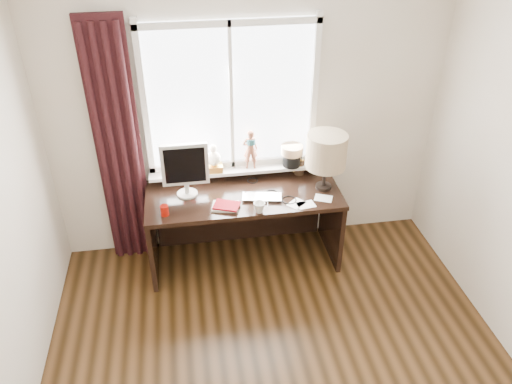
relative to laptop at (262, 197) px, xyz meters
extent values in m
cube|color=white|center=(-0.05, -1.52, 1.84)|extent=(3.50, 4.00, 0.00)
cube|color=silver|center=(-0.05, 0.48, 0.54)|extent=(3.50, 0.00, 2.60)
imported|color=silver|center=(0.00, 0.00, 0.00)|extent=(0.37, 0.28, 0.03)
imported|color=white|center=(-0.06, -0.19, 0.04)|extent=(0.13, 0.13, 0.10)
cylinder|color=#880B02|center=(-0.83, -0.11, 0.03)|extent=(0.07, 0.07, 0.09)
cube|color=white|center=(-0.20, 0.46, 0.74)|extent=(1.40, 0.02, 1.30)
cube|color=silver|center=(-0.20, 0.44, 0.11)|extent=(1.50, 0.05, 0.05)
cube|color=silver|center=(-0.20, 0.44, 1.36)|extent=(1.50, 0.05, 0.05)
cube|color=silver|center=(-0.92, 0.44, 0.74)|extent=(0.05, 0.05, 1.40)
cube|color=silver|center=(0.53, 0.44, 0.74)|extent=(0.05, 0.05, 1.40)
cube|color=silver|center=(-0.20, 0.44, 0.74)|extent=(0.03, 0.05, 1.30)
cube|color=silver|center=(-0.20, 0.39, 0.07)|extent=(1.52, 0.18, 0.03)
cylinder|color=#680003|center=(-0.62, 0.38, 0.21)|extent=(0.14, 0.14, 0.25)
cube|color=gold|center=(-0.38, 0.37, 0.12)|extent=(0.15, 0.12, 0.06)
sphere|color=beige|center=(-0.38, 0.37, 0.21)|extent=(0.13, 0.13, 0.13)
sphere|color=beige|center=(-0.38, 0.37, 0.31)|extent=(0.07, 0.07, 0.07)
imported|color=brown|center=(-0.04, 0.38, 0.27)|extent=(0.14, 0.10, 0.38)
cylinder|color=#1E4C51|center=(-0.04, 0.37, 0.36)|extent=(0.09, 0.09, 0.05)
cylinder|color=black|center=(0.33, 0.36, 0.15)|extent=(0.16, 0.16, 0.12)
cylinder|color=#8C6B4C|center=(0.33, 0.36, 0.25)|extent=(0.20, 0.20, 0.08)
cube|color=black|center=(-1.18, 0.40, 0.36)|extent=(0.38, 0.05, 2.25)
cylinder|color=black|center=(-1.32, 0.36, 0.34)|extent=(0.06, 0.06, 2.20)
cylinder|color=black|center=(-1.23, 0.36, 0.34)|extent=(0.06, 0.06, 2.20)
cylinder|color=black|center=(-1.14, 0.36, 0.34)|extent=(0.06, 0.06, 2.20)
cylinder|color=black|center=(-1.05, 0.36, 0.34)|extent=(0.06, 0.06, 2.20)
cube|color=black|center=(-0.15, 0.11, -0.03)|extent=(1.70, 0.70, 0.04)
cube|color=black|center=(-0.98, 0.11, -0.41)|extent=(0.04, 0.64, 0.71)
cube|color=black|center=(0.68, 0.11, -0.41)|extent=(0.04, 0.64, 0.71)
cube|color=black|center=(-0.15, 0.44, -0.41)|extent=(1.60, 0.03, 0.71)
cylinder|color=beige|center=(-0.63, 0.17, -0.01)|extent=(0.18, 0.18, 0.01)
cylinder|color=beige|center=(-0.63, 0.17, 0.05)|extent=(0.04, 0.04, 0.10)
cube|color=beige|center=(-0.63, 0.17, 0.29)|extent=(0.40, 0.04, 0.38)
cube|color=black|center=(-0.63, 0.15, 0.29)|extent=(0.34, 0.01, 0.32)
cube|color=beige|center=(-0.33, -0.08, 0.00)|extent=(0.25, 0.20, 0.02)
cube|color=maroon|center=(-0.32, -0.09, 0.01)|extent=(0.25, 0.22, 0.01)
cylinder|color=black|center=(0.41, 0.36, 0.05)|extent=(0.09, 0.09, 0.12)
cylinder|color=black|center=(0.39, 0.37, 0.10)|extent=(0.01, 0.01, 0.22)
cylinder|color=black|center=(0.42, 0.35, 0.08)|extent=(0.01, 0.01, 0.19)
cylinder|color=black|center=(0.41, 0.38, 0.11)|extent=(0.01, 0.01, 0.25)
cylinder|color=black|center=(0.43, 0.37, 0.07)|extent=(0.01, 0.01, 0.17)
cube|color=gold|center=(0.41, 0.39, 0.05)|extent=(0.10, 0.04, 0.13)
cube|color=#996633|center=(0.41, 0.38, 0.05)|extent=(0.07, 0.02, 0.10)
cylinder|color=black|center=(0.57, 0.09, 0.00)|extent=(0.14, 0.14, 0.03)
cylinder|color=black|center=(0.57, 0.09, 0.13)|extent=(0.03, 0.03, 0.22)
cylinder|color=tan|center=(0.57, 0.09, 0.36)|extent=(0.35, 0.35, 0.30)
cube|color=white|center=(0.35, -0.15, -0.01)|extent=(0.16, 0.13, 0.00)
cube|color=white|center=(0.52, -0.08, -0.01)|extent=(0.18, 0.16, 0.00)
cube|color=white|center=(0.27, -0.12, -0.01)|extent=(0.19, 0.18, 0.00)
torus|color=black|center=(0.22, -0.06, -0.01)|extent=(0.17, 0.17, 0.01)
torus|color=black|center=(0.09, 0.07, -0.01)|extent=(0.15, 0.15, 0.01)
torus|color=black|center=(-0.04, 0.30, -0.01)|extent=(0.13, 0.13, 0.01)
camera|label=1|loc=(-0.62, -3.52, 2.35)|focal=35.00mm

